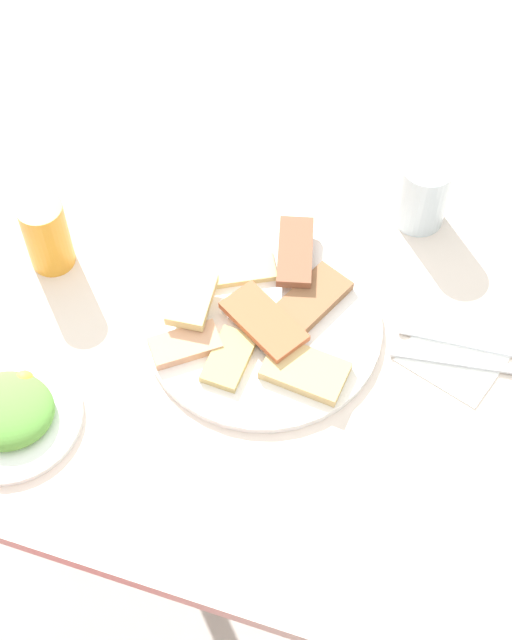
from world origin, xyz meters
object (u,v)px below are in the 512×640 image
at_px(dining_table, 252,367).
at_px(soda_can, 47,235).
at_px(pide_platter, 262,322).
at_px(spoon, 455,361).
at_px(drinking_glass, 423,193).
at_px(fork, 460,340).
at_px(salad_plate_greens, 7,412).
at_px(paper_napkin, 457,352).

height_order(dining_table, soda_can, soda_can).
bearing_deg(pide_platter, soda_can, -2.74).
distance_m(soda_can, spoon, 0.61).
relative_size(dining_table, pide_platter, 3.19).
bearing_deg(drinking_glass, fork, 117.69).
xyz_separation_m(drinking_glass, spoon, (-0.11, 0.24, -0.05)).
distance_m(drinking_glass, fork, 0.24).
distance_m(salad_plate_greens, fork, 0.63).
xyz_separation_m(pide_platter, fork, (-0.28, -0.06, -0.01)).
bearing_deg(dining_table, drinking_glass, -122.03).
bearing_deg(salad_plate_greens, paper_napkin, -152.41).
bearing_deg(paper_napkin, fork, -90.00).
height_order(salad_plate_greens, paper_napkin, salad_plate_greens).
distance_m(dining_table, fork, 0.31).
xyz_separation_m(pide_platter, drinking_glass, (-0.17, -0.27, 0.05)).
relative_size(salad_plate_greens, fork, 1.14).
bearing_deg(spoon, salad_plate_greens, 18.00).
xyz_separation_m(dining_table, paper_napkin, (-0.29, -0.06, 0.09)).
bearing_deg(drinking_glass, dining_table, 57.97).
xyz_separation_m(dining_table, soda_can, (0.32, -0.03, 0.15)).
height_order(salad_plate_greens, drinking_glass, drinking_glass).
bearing_deg(spoon, fork, -98.11).
relative_size(pide_platter, soda_can, 2.91).
distance_m(fork, spoon, 0.04).
xyz_separation_m(pide_platter, salad_plate_greens, (0.28, 0.25, 0.00)).
distance_m(dining_table, spoon, 0.30).
bearing_deg(fork, salad_plate_greens, 25.36).
bearing_deg(drinking_glass, soda_can, 26.44).
relative_size(salad_plate_greens, soda_can, 1.64).
bearing_deg(paper_napkin, dining_table, 12.18).
xyz_separation_m(dining_table, pide_platter, (-0.01, -0.02, 0.10)).
bearing_deg(drinking_glass, pide_platter, 57.80).
bearing_deg(dining_table, fork, -164.41).
bearing_deg(pide_platter, dining_table, 60.42).
distance_m(salad_plate_greens, spoon, 0.62).
bearing_deg(dining_table, soda_can, -6.06).
xyz_separation_m(soda_can, spoon, (-0.61, -0.01, -0.06)).
xyz_separation_m(dining_table, drinking_glass, (-0.18, -0.28, 0.15)).
bearing_deg(fork, spoon, 86.33).
xyz_separation_m(soda_can, fork, (-0.61, -0.05, -0.06)).
bearing_deg(soda_can, dining_table, 173.94).
bearing_deg(dining_table, salad_plate_greens, 40.29).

